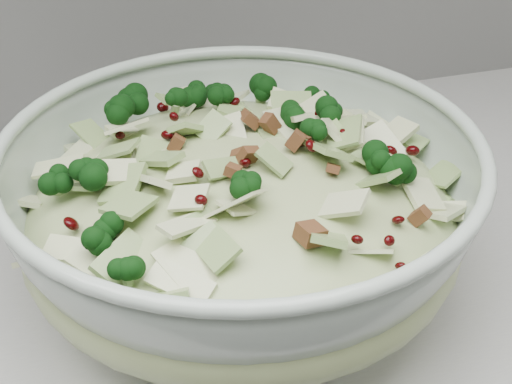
# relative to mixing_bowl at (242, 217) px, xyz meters

# --- Properties ---
(mixing_bowl) EXTENTS (0.44, 0.44, 0.16)m
(mixing_bowl) POSITION_rel_mixing_bowl_xyz_m (0.00, 0.00, 0.00)
(mixing_bowl) COLOR #ADBEAE
(mixing_bowl) RESTS_ON counter
(salad) EXTENTS (0.51, 0.51, 0.16)m
(salad) POSITION_rel_mixing_bowl_xyz_m (-0.00, 0.00, 0.03)
(salad) COLOR #B6C184
(salad) RESTS_ON mixing_bowl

